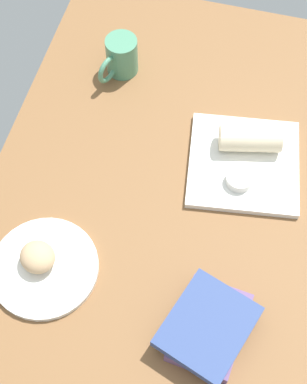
% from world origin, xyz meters
% --- Properties ---
extents(dining_table, '(1.10, 0.90, 0.04)m').
position_xyz_m(dining_table, '(0.00, 0.00, 0.02)').
color(dining_table, brown).
rests_on(dining_table, ground).
extents(round_plate, '(0.22, 0.22, 0.01)m').
position_xyz_m(round_plate, '(0.30, -0.25, 0.05)').
color(round_plate, white).
rests_on(round_plate, dining_table).
extents(scone_pastry, '(0.10, 0.10, 0.05)m').
position_xyz_m(scone_pastry, '(0.29, -0.26, 0.08)').
color(scone_pastry, tan).
rests_on(scone_pastry, round_plate).
extents(square_plate, '(0.28, 0.28, 0.02)m').
position_xyz_m(square_plate, '(-0.05, 0.10, 0.05)').
color(square_plate, white).
rests_on(square_plate, dining_table).
extents(sauce_cup, '(0.06, 0.06, 0.02)m').
position_xyz_m(sauce_cup, '(0.00, 0.10, 0.07)').
color(sauce_cup, silver).
rests_on(sauce_cup, square_plate).
extents(breakfast_wrap, '(0.09, 0.15, 0.06)m').
position_xyz_m(breakfast_wrap, '(-0.10, 0.10, 0.09)').
color(breakfast_wrap, beige).
rests_on(breakfast_wrap, square_plate).
extents(book_stack, '(0.21, 0.20, 0.06)m').
position_xyz_m(book_stack, '(0.34, 0.10, 0.07)').
color(book_stack, '#6B4C7A').
rests_on(book_stack, dining_table).
extents(coffee_mug, '(0.13, 0.08, 0.10)m').
position_xyz_m(coffee_mug, '(-0.26, -0.25, 0.09)').
color(coffee_mug, '#4C8C6B').
rests_on(coffee_mug, dining_table).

